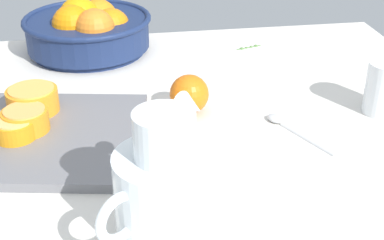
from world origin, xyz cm
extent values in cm
cube|color=silver|center=(0.00, 0.00, -1.50)|extent=(110.18, 108.70, 3.00)
cylinder|color=navy|center=(-12.84, 44.97, 0.60)|extent=(24.03, 24.03, 1.20)
cylinder|color=navy|center=(-12.84, 44.97, 4.26)|extent=(26.12, 26.12, 6.12)
torus|color=navy|center=(-12.84, 44.97, 7.32)|extent=(27.32, 27.32, 1.20)
sphere|color=orange|center=(-7.77, 43.30, 5.90)|extent=(7.85, 7.85, 7.85)
sphere|color=orange|center=(-10.42, 48.60, 6.18)|extent=(8.42, 8.42, 8.42)
sphere|color=orange|center=(-14.44, 45.81, 7.42)|extent=(8.73, 8.73, 8.73)
sphere|color=orange|center=(-15.83, 42.31, 7.04)|extent=(8.41, 8.41, 8.41)
sphere|color=orange|center=(-11.18, 39.44, 6.99)|extent=(8.21, 8.21, 8.21)
cylinder|color=white|center=(-3.34, -18.68, 5.82)|extent=(12.03, 12.03, 11.65)
cylinder|color=white|center=(-3.34, -18.68, 14.37)|extent=(6.99, 6.99, 5.43)
cone|color=white|center=(0.26, -15.99, 16.27)|extent=(4.04, 4.08, 2.80)
torus|color=white|center=(-8.80, -22.76, 6.99)|extent=(5.79, 4.75, 6.33)
cylinder|color=#FCA837|center=(-3.34, -18.68, 4.23)|extent=(11.07, 11.07, 8.45)
cylinder|color=yellow|center=(37.28, 8.11, 3.14)|extent=(6.01, 6.01, 6.28)
cube|color=slate|center=(-22.23, 7.78, 0.75)|extent=(39.37, 33.67, 1.49)
cylinder|color=orange|center=(-21.84, 15.10, 3.40)|extent=(8.53, 8.53, 3.82)
cylinder|color=#FEB04D|center=(-21.84, 15.10, 5.46)|extent=(7.51, 7.51, 0.30)
cylinder|color=orange|center=(-23.75, 6.41, 2.89)|extent=(6.43, 6.43, 2.80)
cylinder|color=#F7B864|center=(-23.75, 6.41, 4.44)|extent=(5.66, 5.66, 0.30)
cylinder|color=orange|center=(-22.36, 8.50, 3.17)|extent=(7.28, 7.28, 3.35)
cylinder|color=#FBAA53|center=(-22.36, 8.50, 4.99)|extent=(6.40, 6.40, 0.30)
sphere|color=orange|center=(4.35, 13.43, 3.37)|extent=(6.75, 6.75, 6.75)
ellipsoid|color=silver|center=(18.08, 7.74, 0.50)|extent=(3.39, 3.85, 1.00)
cylinder|color=silver|center=(21.26, 0.98, 0.35)|extent=(5.63, 10.91, 0.70)
cylinder|color=#507A3D|center=(22.10, 41.57, 0.15)|extent=(5.95, 2.20, 0.30)
sphere|color=#507A3D|center=(23.85, 42.15, 0.30)|extent=(0.81, 0.81, 0.81)
sphere|color=#507A3D|center=(22.68, 41.76, 0.30)|extent=(0.66, 0.66, 0.66)
sphere|color=#507A3D|center=(21.51, 41.38, 0.30)|extent=(0.63, 0.63, 0.63)
sphere|color=#507A3D|center=(20.34, 41.00, 0.30)|extent=(0.84, 0.84, 0.84)
camera|label=1|loc=(-8.44, -70.05, 44.42)|focal=51.43mm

